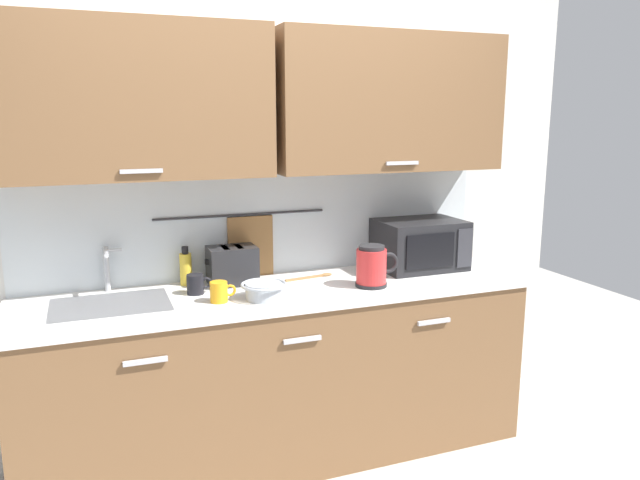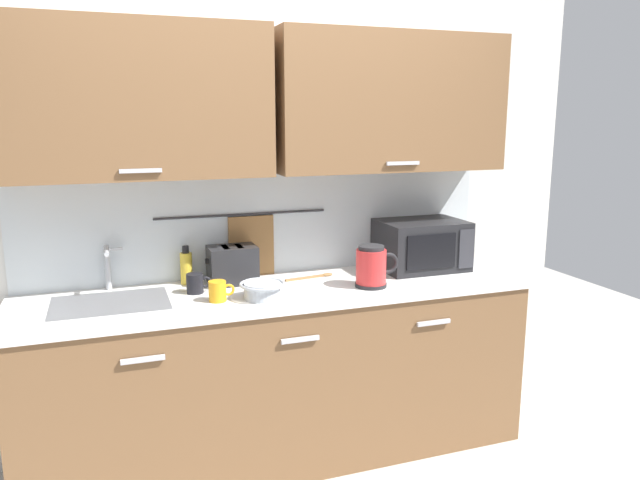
{
  "view_description": "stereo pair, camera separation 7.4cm",
  "coord_description": "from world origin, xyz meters",
  "px_view_note": "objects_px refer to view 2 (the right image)",
  "views": [
    {
      "loc": [
        -0.86,
        -2.48,
        1.74
      ],
      "look_at": [
        0.22,
        0.33,
        1.12
      ],
      "focal_mm": 34.24,
      "sensor_mm": 36.0,
      "label": 1
    },
    {
      "loc": [
        -0.8,
        -2.5,
        1.74
      ],
      "look_at": [
        0.22,
        0.33,
        1.12
      ],
      "focal_mm": 34.24,
      "sensor_mm": 36.0,
      "label": 2
    }
  ],
  "objects_px": {
    "toaster": "(232,265)",
    "mug_by_kettle": "(218,291)",
    "mixing_bowl": "(262,289)",
    "electric_kettle": "(372,267)",
    "dish_soap_bottle": "(186,267)",
    "wooden_spoon": "(315,276)",
    "microwave": "(421,245)",
    "mug_near_sink": "(195,283)"
  },
  "relations": [
    {
      "from": "microwave",
      "to": "electric_kettle",
      "type": "distance_m",
      "value": 0.47
    },
    {
      "from": "electric_kettle",
      "to": "mixing_bowl",
      "type": "relative_size",
      "value": 1.06
    },
    {
      "from": "microwave",
      "to": "dish_soap_bottle",
      "type": "bearing_deg",
      "value": 174.55
    },
    {
      "from": "mug_by_kettle",
      "to": "electric_kettle",
      "type": "bearing_deg",
      "value": -0.88
    },
    {
      "from": "mixing_bowl",
      "to": "mug_near_sink",
      "type": "bearing_deg",
      "value": 144.96
    },
    {
      "from": "mixing_bowl",
      "to": "toaster",
      "type": "xyz_separation_m",
      "value": [
        -0.07,
        0.31,
        0.05
      ]
    },
    {
      "from": "toaster",
      "to": "mug_by_kettle",
      "type": "bearing_deg",
      "value": -113.95
    },
    {
      "from": "mug_near_sink",
      "to": "toaster",
      "type": "relative_size",
      "value": 0.47
    },
    {
      "from": "toaster",
      "to": "mug_by_kettle",
      "type": "xyz_separation_m",
      "value": [
        -0.13,
        -0.29,
        -0.05
      ]
    },
    {
      "from": "wooden_spoon",
      "to": "toaster",
      "type": "bearing_deg",
      "value": 174.66
    },
    {
      "from": "mug_by_kettle",
      "to": "mug_near_sink",
      "type": "bearing_deg",
      "value": 114.98
    },
    {
      "from": "microwave",
      "to": "mug_by_kettle",
      "type": "height_order",
      "value": "microwave"
    },
    {
      "from": "mug_near_sink",
      "to": "dish_soap_bottle",
      "type": "bearing_deg",
      "value": 95.65
    },
    {
      "from": "mug_by_kettle",
      "to": "mixing_bowl",
      "type": "bearing_deg",
      "value": -7.97
    },
    {
      "from": "mixing_bowl",
      "to": "electric_kettle",
      "type": "bearing_deg",
      "value": 1.67
    },
    {
      "from": "electric_kettle",
      "to": "wooden_spoon",
      "type": "distance_m",
      "value": 0.34
    },
    {
      "from": "dish_soap_bottle",
      "to": "mixing_bowl",
      "type": "distance_m",
      "value": 0.48
    },
    {
      "from": "dish_soap_bottle",
      "to": "toaster",
      "type": "xyz_separation_m",
      "value": [
        0.22,
        -0.06,
        0.01
      ]
    },
    {
      "from": "mug_near_sink",
      "to": "wooden_spoon",
      "type": "relative_size",
      "value": 0.43
    },
    {
      "from": "dish_soap_bottle",
      "to": "mug_near_sink",
      "type": "xyz_separation_m",
      "value": [
        0.02,
        -0.18,
        -0.04
      ]
    },
    {
      "from": "microwave",
      "to": "electric_kettle",
      "type": "height_order",
      "value": "microwave"
    },
    {
      "from": "electric_kettle",
      "to": "mug_near_sink",
      "type": "distance_m",
      "value": 0.86
    },
    {
      "from": "dish_soap_bottle",
      "to": "toaster",
      "type": "height_order",
      "value": "dish_soap_bottle"
    },
    {
      "from": "dish_soap_bottle",
      "to": "microwave",
      "type": "bearing_deg",
      "value": -5.45
    },
    {
      "from": "electric_kettle",
      "to": "dish_soap_bottle",
      "type": "bearing_deg",
      "value": 157.31
    },
    {
      "from": "microwave",
      "to": "toaster",
      "type": "distance_m",
      "value": 1.05
    },
    {
      "from": "mug_near_sink",
      "to": "mixing_bowl",
      "type": "height_order",
      "value": "mug_near_sink"
    },
    {
      "from": "mug_near_sink",
      "to": "wooden_spoon",
      "type": "height_order",
      "value": "mug_near_sink"
    },
    {
      "from": "mug_by_kettle",
      "to": "wooden_spoon",
      "type": "bearing_deg",
      "value": 23.83
    },
    {
      "from": "toaster",
      "to": "microwave",
      "type": "bearing_deg",
      "value": -3.2
    },
    {
      "from": "wooden_spoon",
      "to": "mixing_bowl",
      "type": "bearing_deg",
      "value": -142.36
    },
    {
      "from": "mug_near_sink",
      "to": "mixing_bowl",
      "type": "bearing_deg",
      "value": -35.04
    },
    {
      "from": "microwave",
      "to": "toaster",
      "type": "bearing_deg",
      "value": 176.8
    },
    {
      "from": "microwave",
      "to": "mug_near_sink",
      "type": "relative_size",
      "value": 3.83
    },
    {
      "from": "mug_near_sink",
      "to": "mixing_bowl",
      "type": "relative_size",
      "value": 0.56
    },
    {
      "from": "mixing_bowl",
      "to": "wooden_spoon",
      "type": "distance_m",
      "value": 0.45
    },
    {
      "from": "toaster",
      "to": "mug_by_kettle",
      "type": "distance_m",
      "value": 0.32
    },
    {
      "from": "dish_soap_bottle",
      "to": "wooden_spoon",
      "type": "xyz_separation_m",
      "value": [
        0.65,
        -0.1,
        -0.08
      ]
    },
    {
      "from": "microwave",
      "to": "dish_soap_bottle",
      "type": "xyz_separation_m",
      "value": [
        -1.27,
        0.12,
        -0.05
      ]
    },
    {
      "from": "mug_near_sink",
      "to": "mixing_bowl",
      "type": "xyz_separation_m",
      "value": [
        0.28,
        -0.2,
        -0.0
      ]
    },
    {
      "from": "dish_soap_bottle",
      "to": "wooden_spoon",
      "type": "distance_m",
      "value": 0.66
    },
    {
      "from": "electric_kettle",
      "to": "mug_by_kettle",
      "type": "distance_m",
      "value": 0.77
    }
  ]
}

